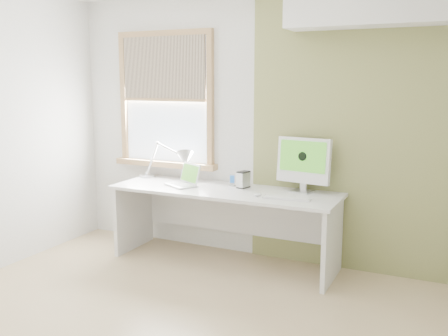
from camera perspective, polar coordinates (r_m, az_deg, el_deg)
The scene contains 12 objects.
room at distance 3.41m, azimuth -7.57°, elevation 2.22°, with size 4.04×3.54×2.64m.
accent_wall at distance 4.68m, azimuth 14.89°, elevation 4.04°, with size 2.00×0.02×2.60m, color olive.
soffit at distance 4.50m, azimuth 17.75°, elevation 17.74°, with size 1.60×0.40×0.42m, color white.
window at distance 5.37m, azimuth -6.69°, elevation 7.64°, with size 1.20×0.14×1.42m.
desk at distance 4.88m, azimuth 0.33°, elevation -4.53°, with size 2.20×0.70×0.73m.
desk_lamp at distance 5.21m, azimuth -5.28°, elevation 0.85°, with size 0.69×0.28×0.39m.
laptop at distance 4.96m, azimuth -4.45°, elevation -1.37°, with size 0.39×0.36×0.22m.
phone_dock at distance 4.92m, azimuth 0.94°, elevation -1.67°, with size 0.08×0.08×0.12m.
external_drive at distance 4.84m, azimuth 2.21°, elevation -1.32°, with size 0.11×0.14×0.16m.
imac at distance 4.69m, azimuth 9.02°, elevation 0.72°, with size 0.52×0.20×0.50m.
keyboard at distance 4.42m, azimuth 7.12°, elevation -3.40°, with size 0.43×0.16×0.02m.
mouse at distance 4.52m, azimuth 3.87°, elevation -3.00°, with size 0.05×0.09×0.03m, color white.
Camera 1 is at (1.84, -2.84, 1.75)m, focal length 40.30 mm.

